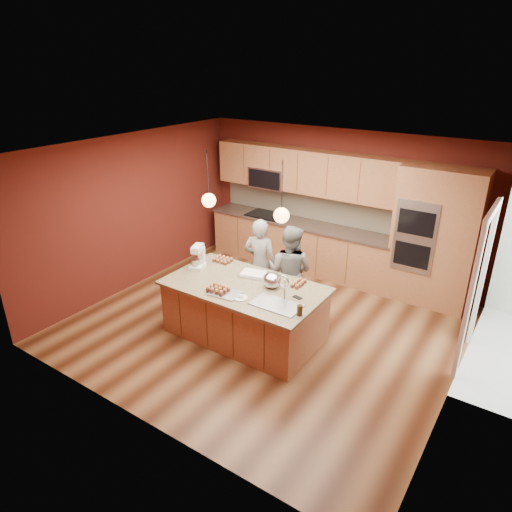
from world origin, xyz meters
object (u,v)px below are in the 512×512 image
Objects in this scene: person_left at (260,264)px; island at (245,310)px; mixing_bowl at (272,280)px; stand_mixer at (198,258)px; person_right at (290,272)px.

island is at bearing 97.37° from person_left.
person_left reaches higher than mixing_bowl.
stand_mixer is at bearing -175.99° from mixing_bowl.
stand_mixer is at bearing 29.13° from person_right.
island is 0.98m from person_right.
person_right is at bearing 15.72° from stand_mixer.
person_right reaches higher than island.
island reaches higher than stand_mixer.
island is 1.50× the size of person_right.
person_left reaches higher than stand_mixer.
island reaches higher than mixing_bowl.
mixing_bowl is at bearing -15.30° from stand_mixer.
mixing_bowl is (0.12, -0.73, 0.19)m from person_right.
person_left is at bearing 110.53° from island.
island is at bearing 70.17° from person_right.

